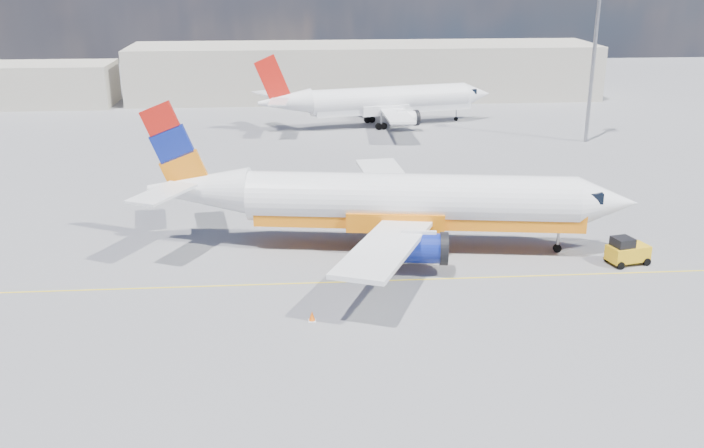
{
  "coord_description": "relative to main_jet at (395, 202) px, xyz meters",
  "views": [
    {
      "loc": [
        -6.55,
        -44.82,
        20.41
      ],
      "look_at": [
        -2.57,
        4.61,
        3.5
      ],
      "focal_mm": 40.0,
      "sensor_mm": 36.0,
      "label": 1
    }
  ],
  "objects": [
    {
      "name": "second_jet",
      "position": [
        4.26,
        44.36,
        -0.46
      ],
      "size": [
        31.48,
        24.16,
        9.5
      ],
      "rotation": [
        0.0,
        0.0,
        0.23
      ],
      "color": "white",
      "rests_on": "ground"
    },
    {
      "name": "terminal_main",
      "position": [
        4.08,
        65.98,
        0.37
      ],
      "size": [
        70.0,
        14.0,
        8.0
      ],
      "primitive_type": "cube",
      "color": "#BAB2A0",
      "rests_on": "ground"
    },
    {
      "name": "gse_tug",
      "position": [
        15.81,
        -4.36,
        -2.68
      ],
      "size": [
        3.09,
        2.33,
        2.0
      ],
      "rotation": [
        0.0,
        0.0,
        0.24
      ],
      "color": "black",
      "rests_on": "ground"
    },
    {
      "name": "traffic_cone",
      "position": [
        -6.45,
        -11.74,
        -3.32
      ],
      "size": [
        0.46,
        0.46,
        0.64
      ],
      "color": "white",
      "rests_on": "ground"
    },
    {
      "name": "ground",
      "position": [
        -0.92,
        -9.02,
        -3.63
      ],
      "size": [
        240.0,
        240.0,
        0.0
      ],
      "primitive_type": "plane",
      "color": "slate",
      "rests_on": "ground"
    },
    {
      "name": "terminal_annex",
      "position": [
        -45.92,
        62.98,
        -0.63
      ],
      "size": [
        26.0,
        10.0,
        6.0
      ],
      "primitive_type": "cube",
      "color": "#BAB2A0",
      "rests_on": "ground"
    },
    {
      "name": "floodlight_mast",
      "position": [
        26.94,
        33.38,
        8.66
      ],
      "size": [
        1.5,
        1.5,
        20.5
      ],
      "color": "gray",
      "rests_on": "ground"
    },
    {
      "name": "taxi_line",
      "position": [
        -0.92,
        -6.02,
        -3.62
      ],
      "size": [
        70.0,
        0.15,
        0.01
      ],
      "primitive_type": "cube",
      "color": "yellow",
      "rests_on": "ground"
    },
    {
      "name": "main_jet",
      "position": [
        0.0,
        0.0,
        0.0
      ],
      "size": [
        36.0,
        28.09,
        10.88
      ],
      "rotation": [
        0.0,
        0.0,
        -0.15
      ],
      "color": "white",
      "rests_on": "ground"
    }
  ]
}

